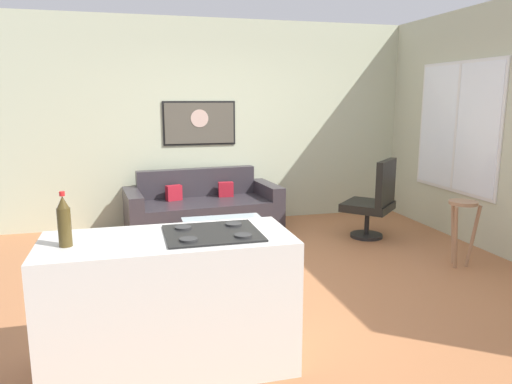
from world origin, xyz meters
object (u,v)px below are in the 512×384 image
Objects in this scene: coffee_table at (224,224)px; soda_bottle at (64,222)px; couch at (203,211)px; bar_stool at (462,218)px; armchair at (374,200)px; wall_painting at (200,123)px.

coffee_table is 2.62m from soda_bottle.
soda_bottle is at bearing -111.66° from couch.
soda_bottle reaches higher than bar_stool.
coffee_table is 1.26× the size of bar_stool.
soda_bottle reaches higher than armchair.
bar_stool is at bearing -40.74° from couch.
couch is 2.32× the size of coffee_table.
wall_painting is (0.05, 0.45, 1.13)m from couch.
couch reaches higher than coffee_table.
coffee_table is at bearing -89.35° from wall_painting.
armchair is 1.00× the size of wall_painting.
couch is 2.22m from armchair.
bar_stool is 3.55m from wall_painting.
bar_stool is at bearing 17.96° from soda_bottle.
bar_stool is 3.91m from soda_bottle.
couch is 1.12m from coffee_table.
armchair is 4.11m from soda_bottle.
couch is 1.22m from wall_painting.
soda_bottle is at bearing -144.56° from armchair.
coffee_table is 0.89× the size of wall_painting.
wall_painting is at bearing 70.11° from soda_bottle.
armchair is (2.03, -0.89, 0.21)m from couch.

